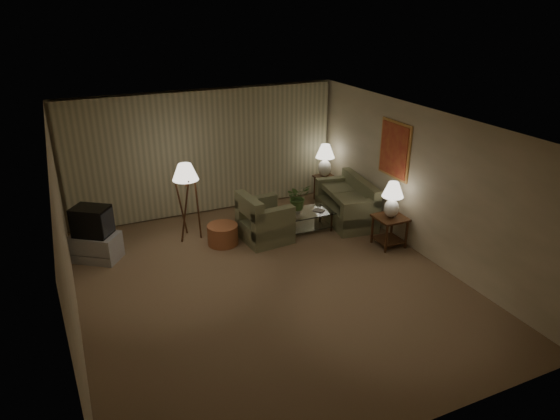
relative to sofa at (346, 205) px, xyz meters
The scene contains 16 objects.
ground 3.03m from the sofa, 146.29° to the right, with size 7.00×7.00×0.00m, color #826648.
room_shell 2.84m from the sofa, behind, with size 6.04×7.02×2.72m.
sofa is the anchor object (origin of this frame).
armchair 1.93m from the sofa, behind, with size 1.06×1.02×0.77m.
side_table_near 1.36m from the sofa, 83.66° to the right, with size 0.56×0.56×0.60m.
side_table_far 1.24m from the sofa, 83.06° to the left, with size 0.45×0.37×0.60m.
table_lamp_near 1.51m from the sofa, 83.66° to the right, with size 0.40×0.40×0.70m.
table_lamp_far 1.42m from the sofa, 83.06° to the left, with size 0.44×0.44×0.76m.
coffee_table 1.06m from the sofa, behind, with size 1.15×0.63×0.41m.
tv_cabinet 5.07m from the sofa, behind, with size 0.98×0.90×0.50m, color #AEAEB1.
crt_tv 5.08m from the sofa, behind, with size 0.76×0.72×0.53m, color black.
floor_lamp 3.34m from the sofa, behind, with size 0.50×0.50×1.54m.
ottoman 2.75m from the sofa, behind, with size 0.59×0.59×0.40m, color #995733.
vase 1.21m from the sofa, behind, with size 0.13×0.13×0.14m, color white.
flowers 1.28m from the sofa, behind, with size 0.47×0.40×0.52m, color #4A6F31.
book 0.83m from the sofa, 165.95° to the right, with size 0.16×0.22×0.02m, color olive.
Camera 1 is at (-2.82, -6.69, 4.43)m, focal length 32.00 mm.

